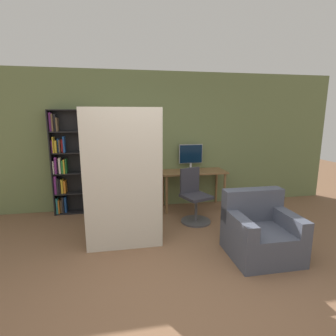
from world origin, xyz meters
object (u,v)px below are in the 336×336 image
object	(u,v)px
mattress_far	(123,175)
armchair	(260,232)
office_chair	(194,200)
bookshelf	(66,164)
monitor	(191,155)
mattress_near	(124,180)

from	to	relation	value
mattress_far	armchair	bearing A→B (deg)	-26.08
mattress_far	office_chair	bearing A→B (deg)	17.74
bookshelf	armchair	size ratio (longest dim) A/B	2.31
monitor	armchair	world-z (taller)	monitor
office_chair	armchair	xyz separation A→B (m)	(0.55, -1.26, -0.07)
bookshelf	mattress_near	distance (m)	1.90
office_chair	mattress_far	world-z (taller)	mattress_far
monitor	armchair	size ratio (longest dim) A/B	0.60
bookshelf	mattress_far	xyz separation A→B (m)	(1.04, -1.25, 0.03)
monitor	mattress_near	bearing A→B (deg)	-131.27
office_chair	mattress_far	bearing A→B (deg)	-162.26
monitor	mattress_near	size ratio (longest dim) A/B	0.26
monitor	mattress_far	xyz separation A→B (m)	(-1.38, -1.25, -0.08)
monitor	bookshelf	size ratio (longest dim) A/B	0.26
mattress_near	armchair	xyz separation A→B (m)	(1.77, -0.54, -0.66)
mattress_far	armchair	distance (m)	2.08
monitor	mattress_far	distance (m)	1.86
monitor	armchair	distance (m)	2.27
office_chair	mattress_near	distance (m)	1.54
monitor	mattress_near	xyz separation A→B (m)	(-1.38, -1.58, -0.08)
bookshelf	mattress_near	xyz separation A→B (m)	(1.04, -1.58, 0.03)
office_chair	bookshelf	distance (m)	2.49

